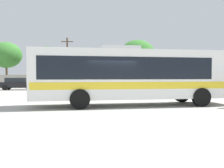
{
  "coord_description": "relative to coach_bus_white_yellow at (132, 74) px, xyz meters",
  "views": [
    {
      "loc": [
        -1.1,
        -13.83,
        1.7
      ],
      "look_at": [
        0.09,
        0.56,
        1.24
      ],
      "focal_mm": 39.86,
      "sensor_mm": 36.0,
      "label": 1
    }
  ],
  "objects": [
    {
      "name": "ground_plane",
      "position": [
        -1.21,
        9.57,
        -1.82
      ],
      "size": [
        300.0,
        300.0,
        0.0
      ],
      "primitive_type": "plane",
      "color": "#A3A099"
    },
    {
      "name": "perimeter_wall",
      "position": [
        -1.21,
        22.29,
        -0.87
      ],
      "size": [
        80.0,
        0.3,
        1.89
      ],
      "primitive_type": "cube",
      "color": "#9E998C",
      "rests_on": "ground_plane"
    },
    {
      "name": "coach_bus_white_yellow",
      "position": [
        0.0,
        0.0,
        0.0
      ],
      "size": [
        11.76,
        3.61,
        3.4
      ],
      "color": "white",
      "rests_on": "ground_plane"
    },
    {
      "name": "parked_car_leftmost_black",
      "position": [
        -11.38,
        17.28,
        -1.03
      ],
      "size": [
        4.57,
        2.18,
        1.49
      ],
      "color": "black",
      "rests_on": "ground_plane"
    },
    {
      "name": "parked_car_second_red",
      "position": [
        -5.35,
        17.87,
        -1.01
      ],
      "size": [
        4.55,
        2.04,
        1.54
      ],
      "color": "red",
      "rests_on": "ground_plane"
    },
    {
      "name": "parked_car_third_white",
      "position": [
        0.52,
        17.44,
        -1.06
      ],
      "size": [
        4.69,
        2.31,
        1.41
      ],
      "color": "silver",
      "rests_on": "ground_plane"
    },
    {
      "name": "utility_pole_near",
      "position": [
        -6.06,
        24.69,
        2.18
      ],
      "size": [
        1.8,
        0.24,
        7.63
      ],
      "color": "#4C3823",
      "rests_on": "ground_plane"
    },
    {
      "name": "roadside_tree_left",
      "position": [
        -16.55,
        28.77,
        3.41
      ],
      "size": [
        5.08,
        5.08,
        7.4
      ],
      "color": "brown",
      "rests_on": "ground_plane"
    },
    {
      "name": "roadside_tree_midleft",
      "position": [
        -9.79,
        27.75,
        2.6
      ],
      "size": [
        5.22,
        5.22,
        6.64
      ],
      "color": "brown",
      "rests_on": "ground_plane"
    },
    {
      "name": "roadside_tree_midright",
      "position": [
        5.08,
        25.66,
        3.24
      ],
      "size": [
        5.9,
        5.9,
        7.57
      ],
      "color": "brown",
      "rests_on": "ground_plane"
    }
  ]
}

